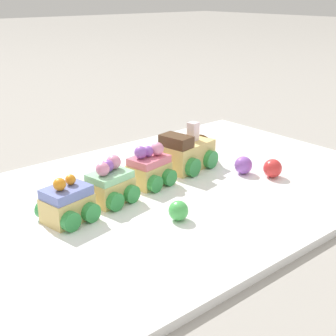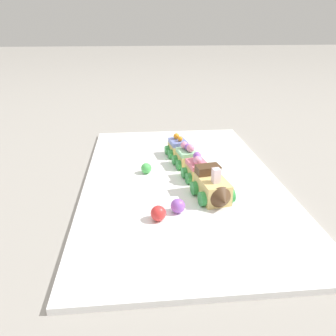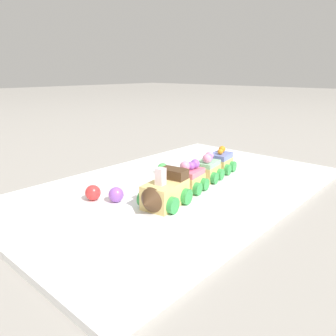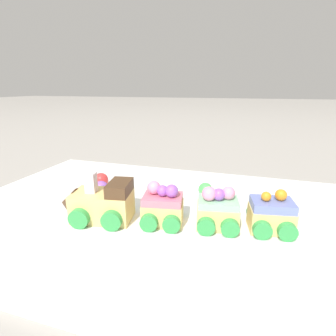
{
  "view_description": "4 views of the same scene",
  "coord_description": "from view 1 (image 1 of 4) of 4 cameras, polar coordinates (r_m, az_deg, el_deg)",
  "views": [
    {
      "loc": [
        -0.42,
        -0.51,
        0.3
      ],
      "look_at": [
        -0.02,
        -0.04,
        0.07
      ],
      "focal_mm": 50.0,
      "sensor_mm": 36.0,
      "label": 1
    },
    {
      "loc": [
        0.73,
        -0.1,
        0.37
      ],
      "look_at": [
        -0.02,
        -0.03,
        0.03
      ],
      "focal_mm": 35.0,
      "sensor_mm": 36.0,
      "label": 2
    },
    {
      "loc": [
        0.54,
        0.45,
        0.26
      ],
      "look_at": [
        0.01,
        -0.02,
        0.05
      ],
      "focal_mm": 35.0,
      "sensor_mm": 36.0,
      "label": 3
    },
    {
      "loc": [
        -0.11,
        0.39,
        0.22
      ],
      "look_at": [
        0.02,
        -0.02,
        0.08
      ],
      "focal_mm": 28.0,
      "sensor_mm": 36.0,
      "label": 4
    }
  ],
  "objects": [
    {
      "name": "display_board",
      "position": [
        0.73,
        -0.8,
        -3.39
      ],
      "size": [
        0.78,
        0.48,
        0.01
      ],
      "primitive_type": "cube",
      "color": "white",
      "rests_on": "ground_plane"
    },
    {
      "name": "gumball_red",
      "position": [
        0.79,
        12.63,
        -0.03
      ],
      "size": [
        0.03,
        0.03,
        0.03
      ],
      "primitive_type": "sphere",
      "color": "red",
      "rests_on": "display_board"
    },
    {
      "name": "cake_car_blueberry",
      "position": [
        0.64,
        -12.19,
        -4.35
      ],
      "size": [
        0.07,
        0.08,
        0.06
      ],
      "rotation": [
        0.0,
        0.0,
        0.17
      ],
      "color": "#E5C675",
      "rests_on": "display_board"
    },
    {
      "name": "gumball_green",
      "position": [
        0.63,
        1.28,
        -5.22
      ],
      "size": [
        0.03,
        0.03,
        0.03
      ],
      "primitive_type": "sphere",
      "color": "#4CBC56",
      "rests_on": "display_board"
    },
    {
      "name": "cake_train_locomotive",
      "position": [
        0.82,
        2.66,
        1.93
      ],
      "size": [
        0.12,
        0.09,
        0.08
      ],
      "rotation": [
        0.0,
        0.0,
        0.17
      ],
      "color": "#E5C675",
      "rests_on": "display_board"
    },
    {
      "name": "cake_car_strawberry",
      "position": [
        0.74,
        -2.31,
        -0.14
      ],
      "size": [
        0.07,
        0.08,
        0.07
      ],
      "rotation": [
        0.0,
        0.0,
        0.17
      ],
      "color": "#E5C675",
      "rests_on": "display_board"
    },
    {
      "name": "cake_car_mint",
      "position": [
        0.69,
        -7.08,
        -2.09
      ],
      "size": [
        0.07,
        0.08,
        0.07
      ],
      "rotation": [
        0.0,
        0.0,
        0.17
      ],
      "color": "#E5C675",
      "rests_on": "display_board"
    },
    {
      "name": "ground_plane",
      "position": [
        0.73,
        -0.8,
        -3.82
      ],
      "size": [
        10.0,
        10.0,
        0.0
      ],
      "primitive_type": "plane",
      "color": "gray"
    },
    {
      "name": "gumball_purple",
      "position": [
        0.8,
        9.17,
        0.34
      ],
      "size": [
        0.03,
        0.03,
        0.03
      ],
      "primitive_type": "sphere",
      "color": "#9956C6",
      "rests_on": "display_board"
    }
  ]
}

